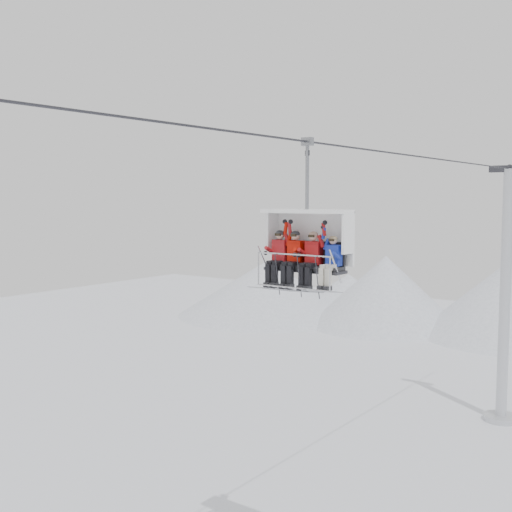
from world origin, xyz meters
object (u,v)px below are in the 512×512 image
Objects in this scene: lift_tower_right at (504,313)px; chairlift_carrier at (309,239)px; skier_far_left at (278,255)px; skier_center_left at (294,256)px; skier_far_right at (331,261)px; skier_center_right at (312,258)px.

lift_tower_right is 20.16m from chairlift_carrier.
skier_far_left is 1.00× the size of skier_center_left.
skier_center_left is (-0.30, -0.30, -0.47)m from chairlift_carrier.
lift_tower_right is at bearing 90.00° from chairlift_carrier.
skier_center_left is at bearing 0.00° from skier_far_left.
skier_center_left is (-0.30, -19.86, 4.44)m from lift_tower_right.
skier_center_left is 1.17m from skier_far_right.
lift_tower_right reaches higher than skier_far_right.
skier_far_left and skier_center_left have the same top height.
skier_far_left is at bearing 179.57° from skier_far_right.
lift_tower_right reaches higher than skier_center_right.
lift_tower_right is 7.99× the size of skier_center_right.
skier_far_left is 1.00× the size of skier_far_right.
skier_far_left is at bearing 180.00° from skier_center_right.
chairlift_carrier is at bearing 131.47° from skier_center_right.
skier_center_right is at bearing -89.23° from lift_tower_right.
skier_far_right is at bearing -19.91° from chairlift_carrier.
skier_center_right is (1.07, 0.00, 0.00)m from skier_far_left.
lift_tower_right is at bearing 87.68° from skier_far_left.
skier_center_left is at bearing -134.36° from chairlift_carrier.
skier_far_right is (1.68, -0.01, -0.04)m from skier_far_left.
chairlift_carrier is 2.36× the size of skier_far_right.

